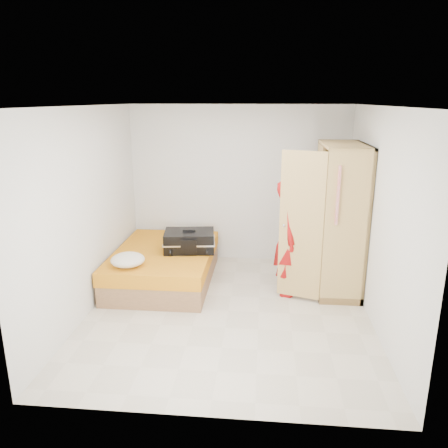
# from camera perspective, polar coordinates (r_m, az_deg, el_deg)

# --- Properties ---
(room) EXTENTS (4.00, 4.02, 2.60)m
(room) POSITION_cam_1_polar(r_m,az_deg,el_deg) (5.37, 0.60, 1.16)
(room) COLOR beige
(room) RESTS_ON ground
(bed) EXTENTS (1.42, 2.02, 0.50)m
(bed) POSITION_cam_1_polar(r_m,az_deg,el_deg) (6.70, -7.78, -5.35)
(bed) COLOR #9D6E47
(bed) RESTS_ON ground
(wardrobe) EXTENTS (1.15, 1.20, 2.10)m
(wardrobe) POSITION_cam_1_polar(r_m,az_deg,el_deg) (6.35, 14.45, 0.17)
(wardrobe) COLOR tan
(wardrobe) RESTS_ON ground
(person) EXTENTS (0.45, 0.63, 1.64)m
(person) POSITION_cam_1_polar(r_m,az_deg,el_deg) (6.14, 8.48, -1.78)
(person) COLOR #B8190B
(person) RESTS_ON ground
(suitcase) EXTENTS (0.81, 0.64, 0.32)m
(suitcase) POSITION_cam_1_polar(r_m,az_deg,el_deg) (6.51, -4.55, -2.22)
(suitcase) COLOR black
(suitcase) RESTS_ON bed
(round_cushion) EXTENTS (0.46, 0.46, 0.17)m
(round_cushion) POSITION_cam_1_polar(r_m,az_deg,el_deg) (6.05, -12.47, -4.59)
(round_cushion) COLOR white
(round_cushion) RESTS_ON bed
(pillow) EXTENTS (0.51, 0.28, 0.09)m
(pillow) POSITION_cam_1_polar(r_m,az_deg,el_deg) (7.36, -4.97, -0.88)
(pillow) COLOR white
(pillow) RESTS_ON bed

